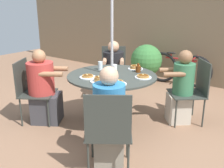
# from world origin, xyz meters

# --- Properties ---
(ground_plane) EXTENTS (12.00, 12.00, 0.00)m
(ground_plane) POSITION_xyz_m (0.00, 0.00, 0.00)
(ground_plane) COLOR #8C664C
(back_fence) EXTENTS (10.00, 0.06, 1.90)m
(back_fence) POSITION_xyz_m (0.00, 2.69, 0.95)
(back_fence) COLOR #7A664C
(back_fence) RESTS_ON ground
(patio_table) EXTENTS (1.26, 1.26, 0.75)m
(patio_table) POSITION_xyz_m (0.00, 0.00, 0.61)
(patio_table) COLOR #383D38
(patio_table) RESTS_ON ground
(umbrella_pole) EXTENTS (0.04, 0.04, 2.32)m
(umbrella_pole) POSITION_xyz_m (0.00, 0.00, 1.16)
(umbrella_pole) COLOR #ADADB2
(umbrella_pole) RESTS_ON ground
(patio_chair_north) EXTENTS (0.66, 0.66, 0.93)m
(patio_chair_north) POSITION_xyz_m (-0.69, 0.97, 0.52)
(patio_chair_north) COLOR #333833
(patio_chair_north) RESTS_ON ground
(diner_north) EXTENTS (0.58, 0.62, 1.07)m
(diner_north) POSITION_xyz_m (-0.58, 0.82, 0.48)
(diner_north) COLOR slate
(diner_north) RESTS_ON ground
(patio_chair_east) EXTENTS (0.65, 0.65, 0.93)m
(patio_chair_east) POSITION_xyz_m (-1.01, -0.64, 0.52)
(patio_chair_east) COLOR #333833
(patio_chair_east) RESTS_ON ground
(diner_east) EXTENTS (0.63, 0.59, 1.09)m
(diner_east) POSITION_xyz_m (-0.85, -0.54, 0.49)
(diner_east) COLOR #3D3D42
(diner_east) RESTS_ON ground
(patio_chair_south) EXTENTS (0.66, 0.66, 0.93)m
(patio_chair_south) POSITION_xyz_m (0.69, -0.97, 0.52)
(patio_chair_south) COLOR #333833
(patio_chair_south) RESTS_ON ground
(diner_south) EXTENTS (0.54, 0.58, 1.12)m
(diner_south) POSITION_xyz_m (0.58, -0.82, 0.52)
(diner_south) COLOR gray
(diner_south) RESTS_ON ground
(patio_chair_west) EXTENTS (0.66, 0.66, 0.93)m
(patio_chair_west) POSITION_xyz_m (0.91, 0.77, 0.52)
(patio_chair_west) COLOR #333833
(patio_chair_west) RESTS_ON ground
(diner_west) EXTENTS (0.53, 0.52, 1.09)m
(diner_west) POSITION_xyz_m (0.77, 0.65, 0.51)
(diner_west) COLOR beige
(diner_west) RESTS_ON ground
(pancake_plate_a) EXTENTS (0.23, 0.23, 0.07)m
(pancake_plate_a) POSITION_xyz_m (0.09, 0.48, 0.77)
(pancake_plate_a) COLOR white
(pancake_plate_a) RESTS_ON patio_table
(pancake_plate_b) EXTENTS (0.23, 0.23, 0.08)m
(pancake_plate_b) POSITION_xyz_m (0.07, -0.37, 0.77)
(pancake_plate_b) COLOR white
(pancake_plate_b) RESTS_ON patio_table
(pancake_plate_c) EXTENTS (0.23, 0.23, 0.06)m
(pancake_plate_c) POSITION_xyz_m (0.32, -0.30, 0.76)
(pancake_plate_c) COLOR white
(pancake_plate_c) RESTS_ON patio_table
(pancake_plate_d) EXTENTS (0.23, 0.23, 0.05)m
(pancake_plate_d) POSITION_xyz_m (0.42, 0.14, 0.76)
(pancake_plate_d) COLOR white
(pancake_plate_d) RESTS_ON patio_table
(pancake_plate_e) EXTENTS (0.23, 0.23, 0.05)m
(pancake_plate_e) POSITION_xyz_m (-0.18, -0.31, 0.76)
(pancake_plate_e) COLOR white
(pancake_plate_e) RESTS_ON patio_table
(syrup_bottle) EXTENTS (0.09, 0.08, 0.13)m
(syrup_bottle) POSITION_xyz_m (0.22, 0.35, 0.80)
(syrup_bottle) COLOR #602D0F
(syrup_bottle) RESTS_ON patio_table
(coffee_cup) EXTENTS (0.08, 0.08, 0.11)m
(coffee_cup) POSITION_xyz_m (-0.07, 0.15, 0.80)
(coffee_cup) COLOR white
(coffee_cup) RESTS_ON patio_table
(drinking_glass_a) EXTENTS (0.07, 0.07, 0.13)m
(drinking_glass_a) POSITION_xyz_m (-0.31, 0.12, 0.81)
(drinking_glass_a) COLOR silver
(drinking_glass_a) RESTS_ON patio_table
(bicycle) EXTENTS (1.41, 0.44, 0.69)m
(bicycle) POSITION_xyz_m (-0.00, 2.38, 0.35)
(bicycle) COLOR black
(bicycle) RESTS_ON ground
(potted_shrub) EXTENTS (0.68, 0.68, 0.84)m
(potted_shrub) POSITION_xyz_m (-0.64, 2.10, 0.47)
(potted_shrub) COLOR #3D3D3F
(potted_shrub) RESTS_ON ground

